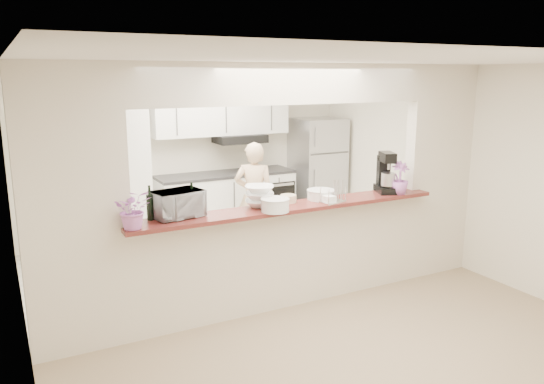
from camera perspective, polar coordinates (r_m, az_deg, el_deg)
floor at (r=5.77m, az=1.66°, el=-11.90°), size 6.00×6.00×0.00m
tile_overlay at (r=7.06m, az=-4.58°, el=-7.23°), size 5.00×2.90×0.01m
partition at (r=5.33m, az=1.76°, el=2.76°), size 5.00×0.15×2.50m
bar_counter at (r=5.56m, az=1.72°, el=-6.51°), size 3.40×0.38×1.09m
kitchen_cabinets at (r=7.81m, az=-9.37°, el=1.93°), size 3.15×0.62×2.25m
refrigerator at (r=8.72m, az=4.89°, el=2.32°), size 0.75×0.70×1.70m
flower_left at (r=4.67m, az=-14.67°, el=-1.81°), size 0.36×0.33×0.35m
wine_bottle_a at (r=4.93m, az=-12.98°, el=-1.53°), size 0.06×0.06×0.32m
wine_bottle_b at (r=5.05m, az=-8.60°, el=-1.07°), size 0.06×0.06×0.31m
toaster_oven at (r=4.98m, az=-10.15°, el=-1.27°), size 0.51×0.39×0.25m
serving_bowls at (r=5.30m, az=-1.36°, el=-0.47°), size 0.38×0.38×0.21m
plate_stack_a at (r=5.12m, az=0.34°, el=-1.40°), size 0.28×0.28×0.13m
plate_stack_b at (r=5.64m, az=5.30°, el=-0.28°), size 0.30×0.30×0.10m
red_bowl at (r=5.41m, az=-0.07°, el=-1.01°), size 0.14×0.14×0.06m
tan_bowl at (r=5.50m, az=1.77°, el=-0.71°), size 0.17×0.17×0.08m
utensil_caddy at (r=5.50m, az=6.59°, el=-0.13°), size 0.27×0.18×0.24m
stand_mixer at (r=6.07m, az=12.15°, el=1.88°), size 0.29×0.36×0.46m
flower_right at (r=6.02m, az=13.55°, el=1.49°), size 0.23×0.23×0.36m
person at (r=7.22m, az=-1.92°, el=-0.59°), size 0.65×0.60×1.50m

